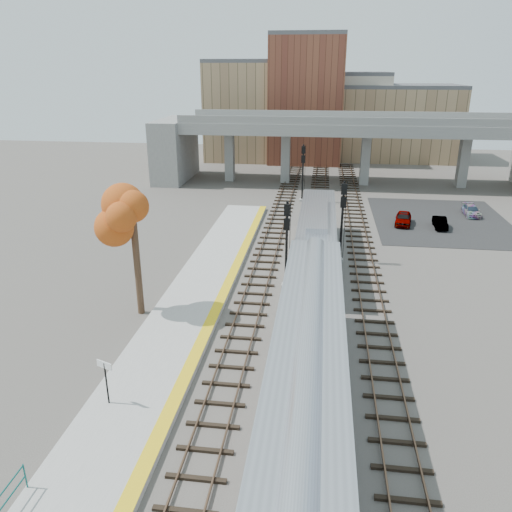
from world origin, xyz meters
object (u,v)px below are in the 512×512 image
(signal_mast_far, at_px, (303,174))
(car_a, at_px, (403,218))
(signal_mast_mid, at_px, (342,223))
(coach, at_px, (306,397))
(tree, at_px, (133,218))
(car_b, at_px, (440,223))
(locomotive, at_px, (317,235))
(car_c, at_px, (471,211))
(signal_mast_near, at_px, (286,248))

(signal_mast_far, xyz_separation_m, car_a, (10.88, -8.27, -2.66))
(signal_mast_mid, xyz_separation_m, signal_mast_far, (-4.10, 19.82, -0.01))
(coach, height_order, tree, tree)
(signal_mast_mid, bearing_deg, car_a, 59.59)
(coach, bearing_deg, car_b, 69.78)
(signal_mast_mid, bearing_deg, locomotive, -178.06)
(signal_mast_mid, distance_m, tree, 17.70)
(signal_mast_far, height_order, car_c, signal_mast_far)
(signal_mast_mid, distance_m, car_c, 21.90)
(signal_mast_far, bearing_deg, car_b, -31.99)
(signal_mast_near, relative_size, signal_mast_far, 0.96)
(coach, bearing_deg, signal_mast_near, 97.14)
(signal_mast_far, xyz_separation_m, car_b, (14.43, -9.02, -2.78))
(signal_mast_near, relative_size, car_b, 1.98)
(tree, relative_size, car_c, 2.35)
(car_a, bearing_deg, signal_mast_far, 153.20)
(coach, relative_size, car_b, 7.51)
(locomotive, xyz_separation_m, signal_mast_mid, (2.00, 0.07, 1.10))
(coach, xyz_separation_m, tree, (-11.34, 11.50, 3.80))
(locomotive, xyz_separation_m, coach, (-0.00, -22.61, 0.52))
(signal_mast_near, height_order, signal_mast_far, signal_mast_far)
(coach, distance_m, signal_mast_mid, 22.77)
(car_b, height_order, car_c, car_c)
(signal_mast_mid, height_order, car_a, signal_mast_mid)
(signal_mast_mid, height_order, car_b, signal_mast_mid)
(car_a, bearing_deg, coach, -93.94)
(car_a, bearing_deg, signal_mast_mid, -109.96)
(car_b, bearing_deg, locomotive, -135.94)
(locomotive, relative_size, signal_mast_near, 2.89)
(coach, distance_m, car_c, 42.18)
(signal_mast_near, bearing_deg, tree, -150.32)
(locomotive, height_order, car_c, locomotive)
(signal_mast_far, bearing_deg, signal_mast_mid, -78.31)
(locomotive, height_order, coach, coach)
(signal_mast_far, bearing_deg, car_c, -11.49)
(signal_mast_mid, xyz_separation_m, tree, (-13.34, -11.18, 3.22))
(coach, bearing_deg, signal_mast_far, 92.83)
(car_c, bearing_deg, coach, -112.68)
(signal_mast_near, xyz_separation_m, signal_mast_mid, (4.10, 5.91, 0.19))
(signal_mast_far, relative_size, car_c, 1.81)
(signal_mast_far, distance_m, car_b, 17.24)
(locomotive, bearing_deg, signal_mast_near, -109.77)
(tree, bearing_deg, car_c, 44.13)
(signal_mast_far, bearing_deg, locomotive, -83.97)
(signal_mast_mid, xyz_separation_m, car_c, (14.68, 16.00, -2.79))
(signal_mast_near, bearing_deg, locomotive, 70.23)
(locomotive, bearing_deg, car_b, 41.40)
(tree, height_order, car_a, tree)
(signal_mast_far, distance_m, tree, 32.51)
(signal_mast_near, relative_size, signal_mast_mid, 0.96)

